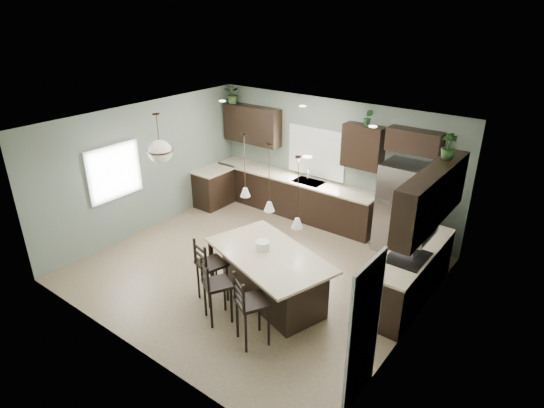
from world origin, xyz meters
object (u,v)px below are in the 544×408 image
at_px(serving_dish, 262,245).
at_px(bar_stool_center, 217,290).
at_px(bar_stool_left, 212,270).
at_px(refrigerator, 403,208).
at_px(plant_back_left, 233,94).
at_px(bar_stool_right, 252,309).
at_px(kitchen_island, 269,278).

xyz_separation_m(serving_dish, bar_stool_center, (-0.16, -0.94, -0.44)).
bearing_deg(bar_stool_left, bar_stool_center, -21.34).
distance_m(refrigerator, bar_stool_left, 4.01).
bearing_deg(plant_back_left, bar_stool_left, -53.72).
relative_size(serving_dish, bar_stool_center, 0.22).
distance_m(bar_stool_right, plant_back_left, 6.06).
bearing_deg(bar_stool_center, kitchen_island, 97.04).
relative_size(refrigerator, bar_stool_left, 1.57).
relative_size(bar_stool_right, plant_back_left, 2.62).
xyz_separation_m(kitchen_island, plant_back_left, (-3.53, 3.18, 2.16)).
bearing_deg(refrigerator, serving_dish, -112.71).
height_order(refrigerator, kitchen_island, refrigerator).
relative_size(kitchen_island, plant_back_left, 4.81).
relative_size(kitchen_island, bar_stool_center, 1.96).
height_order(kitchen_island, bar_stool_center, bar_stool_center).
distance_m(serving_dish, bar_stool_left, 0.95).
bearing_deg(bar_stool_left, refrigerator, 78.60).
xyz_separation_m(serving_dish, plant_back_left, (-3.34, 3.12, 1.63)).
xyz_separation_m(refrigerator, serving_dish, (-1.23, -2.94, 0.07)).
bearing_deg(kitchen_island, plant_back_left, 155.56).
height_order(kitchen_island, bar_stool_right, bar_stool_right).
relative_size(serving_dish, plant_back_left, 0.53).
relative_size(bar_stool_center, bar_stool_right, 0.94).
bearing_deg(bar_stool_right, bar_stool_left, -169.78).
height_order(kitchen_island, bar_stool_left, bar_stool_left).
distance_m(refrigerator, serving_dish, 3.19).
distance_m(bar_stool_left, plant_back_left, 5.06).
distance_m(bar_stool_center, bar_stool_right, 0.77).
bearing_deg(kitchen_island, serving_dish, 180.00).
distance_m(refrigerator, bar_stool_center, 4.14).
bearing_deg(bar_stool_right, kitchen_island, 142.26).
bearing_deg(serving_dish, bar_stool_right, -59.08).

